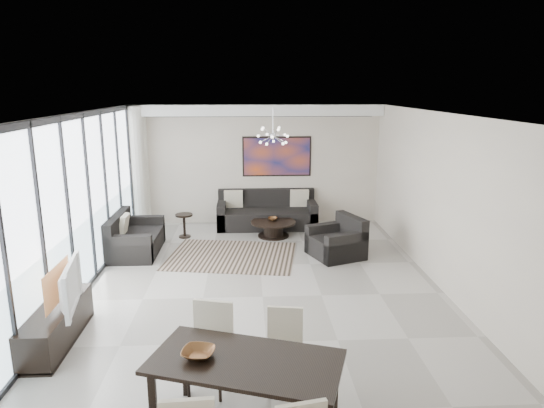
{
  "coord_description": "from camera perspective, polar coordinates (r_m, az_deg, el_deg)",
  "views": [
    {
      "loc": [
        -0.22,
        -7.26,
        3.3
      ],
      "look_at": [
        0.21,
        1.21,
        1.25
      ],
      "focal_mm": 32.0,
      "sensor_mm": 36.0,
      "label": 1
    }
  ],
  "objects": [
    {
      "name": "room_shell",
      "position": [
        7.52,
        2.36,
        -0.66
      ],
      "size": [
        6.0,
        9.0,
        2.9
      ],
      "color": "#A8A39B",
      "rests_on": "ground"
    },
    {
      "name": "window_wall",
      "position": [
        7.94,
        -22.24,
        -0.79
      ],
      "size": [
        0.37,
        8.95,
        2.9
      ],
      "color": "silver",
      "rests_on": "floor"
    },
    {
      "name": "soffit",
      "position": [
        11.57,
        -1.88,
        10.96
      ],
      "size": [
        5.98,
        0.4,
        0.26
      ],
      "primitive_type": "cube",
      "color": "white",
      "rests_on": "room_shell"
    },
    {
      "name": "painting",
      "position": [
        11.87,
        0.57,
        5.6
      ],
      "size": [
        1.68,
        0.04,
        0.98
      ],
      "primitive_type": "cube",
      "color": "#BF471A",
      "rests_on": "room_shell"
    },
    {
      "name": "chandelier",
      "position": [
        9.82,
        0.11,
        8.04
      ],
      "size": [
        0.66,
        0.66,
        0.71
      ],
      "color": "silver",
      "rests_on": "room_shell"
    },
    {
      "name": "rug",
      "position": [
        9.81,
        -4.73,
        -6.08
      ],
      "size": [
        2.73,
        2.26,
        0.01
      ],
      "primitive_type": "cube",
      "rotation": [
        0.0,
        0.0,
        -0.15
      ],
      "color": "black",
      "rests_on": "floor"
    },
    {
      "name": "coffee_table",
      "position": [
        10.97,
        0.16,
        -2.82
      ],
      "size": [
        1.01,
        1.01,
        0.35
      ],
      "color": "black",
      "rests_on": "floor"
    },
    {
      "name": "bowl_coffee",
      "position": [
        10.99,
        0.09,
        -1.76
      ],
      "size": [
        0.23,
        0.23,
        0.07
      ],
      "primitive_type": "imported",
      "rotation": [
        0.0,
        0.0,
        0.03
      ],
      "color": "brown",
      "rests_on": "coffee_table"
    },
    {
      "name": "sofa_main",
      "position": [
        11.73,
        -0.61,
        -1.26
      ],
      "size": [
        2.37,
        0.97,
        0.86
      ],
      "color": "black",
      "rests_on": "floor"
    },
    {
      "name": "loveseat",
      "position": [
        10.29,
        -15.91,
        -4.06
      ],
      "size": [
        0.9,
        1.6,
        0.8
      ],
      "color": "black",
      "rests_on": "floor"
    },
    {
      "name": "armchair",
      "position": [
        9.78,
        7.71,
        -4.55
      ],
      "size": [
        1.19,
        1.22,
        0.8
      ],
      "color": "black",
      "rests_on": "floor"
    },
    {
      "name": "side_table",
      "position": [
        11.05,
        -10.29,
        -2.07
      ],
      "size": [
        0.39,
        0.39,
        0.54
      ],
      "color": "black",
      "rests_on": "floor"
    },
    {
      "name": "tv_console",
      "position": [
        7.16,
        -24.03,
        -12.88
      ],
      "size": [
        0.45,
        1.61,
        0.5
      ],
      "primitive_type": "cube",
      "color": "black",
      "rests_on": "floor"
    },
    {
      "name": "television",
      "position": [
        6.86,
        -23.3,
        -8.9
      ],
      "size": [
        0.32,
        1.06,
        0.61
      ],
      "primitive_type": "imported",
      "rotation": [
        0.0,
        0.0,
        1.75
      ],
      "color": "gray",
      "rests_on": "tv_console"
    },
    {
      "name": "dining_table",
      "position": [
        4.92,
        -3.13,
        -18.69
      ],
      "size": [
        2.02,
        1.44,
        0.76
      ],
      "color": "black",
      "rests_on": "floor"
    },
    {
      "name": "dining_chair_nw",
      "position": [
        5.64,
        -7.2,
        -15.54
      ],
      "size": [
        0.55,
        0.55,
        0.99
      ],
      "color": "beige",
      "rests_on": "floor"
    },
    {
      "name": "dining_chair_ne",
      "position": [
        5.69,
        1.47,
        -15.86
      ],
      "size": [
        0.46,
        0.46,
        0.88
      ],
      "color": "beige",
      "rests_on": "floor"
    },
    {
      "name": "bowl_dining",
      "position": [
        4.94,
        -8.68,
        -16.96
      ],
      "size": [
        0.38,
        0.38,
        0.08
      ],
      "primitive_type": "imported",
      "rotation": [
        0.0,
        0.0,
        -0.22
      ],
      "color": "brown",
      "rests_on": "dining_table"
    }
  ]
}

